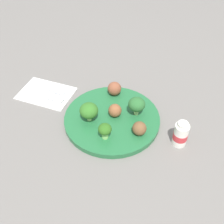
% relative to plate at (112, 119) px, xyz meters
% --- Properties ---
extents(ground_plane, '(4.00, 4.00, 0.00)m').
position_rel_plate_xyz_m(ground_plane, '(0.00, 0.00, -0.01)').
color(ground_plane, slate).
extents(plate, '(0.28, 0.28, 0.02)m').
position_rel_plate_xyz_m(plate, '(0.00, 0.00, 0.00)').
color(plate, '#236638').
rests_on(plate, ground_plane).
extents(broccoli_floret_back_left, '(0.05, 0.05, 0.06)m').
position_rel_plate_xyz_m(broccoli_floret_back_left, '(0.06, 0.04, 0.04)').
color(broccoli_floret_back_left, '#AACA7E').
rests_on(broccoli_floret_back_left, plate).
extents(broccoli_floret_near_rim, '(0.04, 0.04, 0.05)m').
position_rel_plate_xyz_m(broccoli_floret_near_rim, '(0.01, -0.08, 0.04)').
color(broccoli_floret_near_rim, '#91CE6F').
rests_on(broccoli_floret_near_rim, plate).
extents(broccoli_floret_front_right, '(0.05, 0.05, 0.06)m').
position_rel_plate_xyz_m(broccoli_floret_front_right, '(-0.06, -0.04, 0.04)').
color(broccoli_floret_front_right, '#AACE7D').
rests_on(broccoli_floret_front_right, plate).
extents(meatball_near_rim, '(0.04, 0.04, 0.04)m').
position_rel_plate_xyz_m(meatball_near_rim, '(0.09, -0.03, 0.03)').
color(meatball_near_rim, brown).
rests_on(meatball_near_rim, plate).
extents(meatball_front_right, '(0.04, 0.04, 0.04)m').
position_rel_plate_xyz_m(meatball_front_right, '(-0.03, 0.10, 0.03)').
color(meatball_front_right, brown).
rests_on(meatball_front_right, plate).
extents(meatball_back_left, '(0.04, 0.04, 0.04)m').
position_rel_plate_xyz_m(meatball_back_left, '(0.01, 0.01, 0.03)').
color(meatball_back_left, brown).
rests_on(meatball_back_left, plate).
extents(napkin, '(0.17, 0.13, 0.01)m').
position_rel_plate_xyz_m(napkin, '(-0.25, 0.03, -0.01)').
color(napkin, white).
rests_on(napkin, ground_plane).
extents(fork, '(0.12, 0.02, 0.01)m').
position_rel_plate_xyz_m(fork, '(-0.24, 0.05, -0.00)').
color(fork, silver).
rests_on(fork, napkin).
extents(knife, '(0.15, 0.02, 0.01)m').
position_rel_plate_xyz_m(knife, '(-0.24, 0.01, -0.00)').
color(knife, white).
rests_on(knife, napkin).
extents(yogurt_bottle, '(0.04, 0.04, 0.08)m').
position_rel_plate_xyz_m(yogurt_bottle, '(0.20, -0.01, 0.03)').
color(yogurt_bottle, white).
rests_on(yogurt_bottle, ground_plane).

